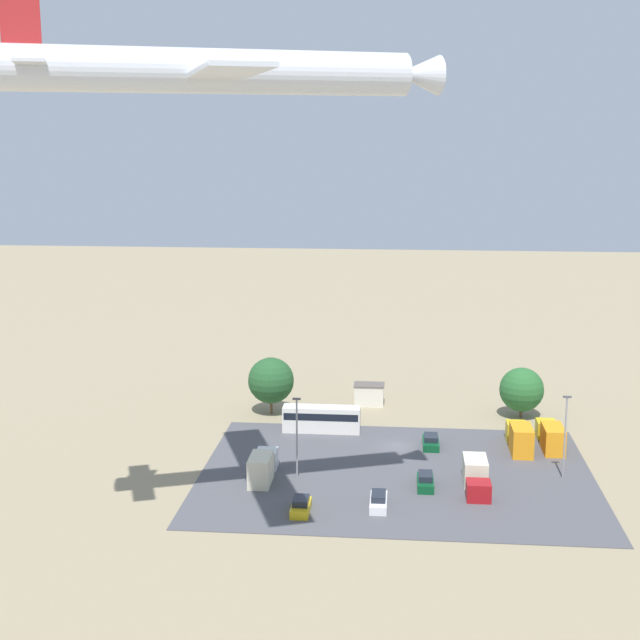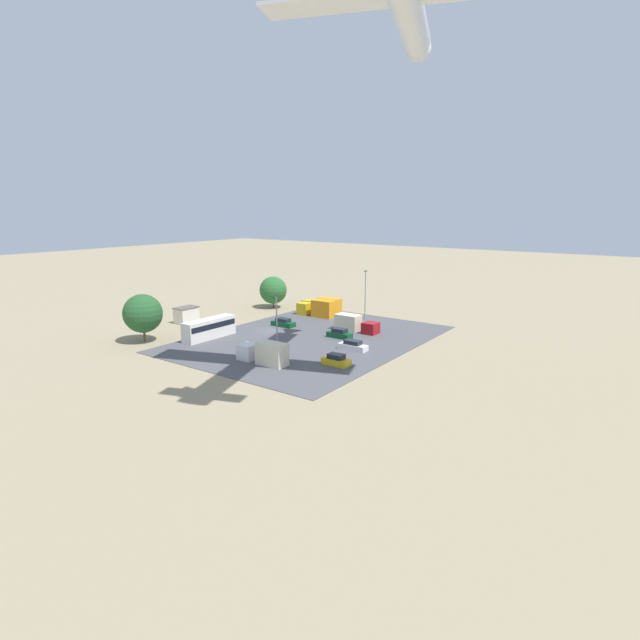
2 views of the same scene
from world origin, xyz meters
name	(u,v)px [view 2 (image 2 of 2)]	position (x,y,z in m)	size (l,w,h in m)	color
ground_plane	(269,331)	(0.00, 0.00, 0.00)	(400.00, 400.00, 0.00)	gray
parking_lot_surface	(311,339)	(0.00, 9.37, 0.04)	(44.68, 33.86, 0.08)	#4C4C51
shed_building	(186,315)	(4.14, -17.57, 1.54)	(4.39, 3.02, 3.07)	silver
bus	(209,328)	(9.86, -4.81, 1.89)	(10.09, 2.45, 3.36)	silver
parked_car_0	(283,323)	(-4.21, -0.20, 0.72)	(1.99, 4.55, 1.53)	#0C4723
parked_car_1	(339,334)	(-3.22, 13.07, 0.76)	(1.81, 4.33, 1.63)	#0C4723
parked_car_2	(353,346)	(1.76, 18.85, 0.72)	(1.76, 4.66, 1.54)	silver
parked_car_3	(336,360)	(9.65, 20.98, 0.75)	(1.87, 4.05, 1.61)	gold
parked_truck_0	(324,306)	(-19.00, -1.33, 1.54)	(2.42, 8.96, 3.19)	gold
parked_truck_1	(318,309)	(-15.04, 0.03, 1.67)	(2.48, 8.30, 3.47)	gold
parked_truck_2	(354,324)	(-8.74, 12.60, 1.39)	(2.58, 8.17, 2.87)	maroon
parked_truck_3	(265,353)	(14.98, 12.33, 1.56)	(2.36, 8.12, 3.23)	silver
tree_near_shed	(143,313)	(17.55, -12.01, 4.80)	(6.39, 6.39, 8.00)	brown
tree_apron_mid	(273,290)	(-16.87, -13.52, 3.97)	(6.05, 6.05, 6.99)	brown
light_pole_lot_centre	(365,293)	(-18.74, 8.94, 5.34)	(0.90, 0.28, 9.65)	gray
light_pole_lot_edge	(277,323)	(11.18, 11.41, 5.18)	(0.90, 0.28, 9.33)	gray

